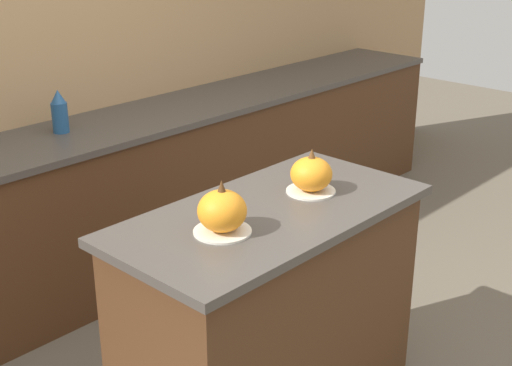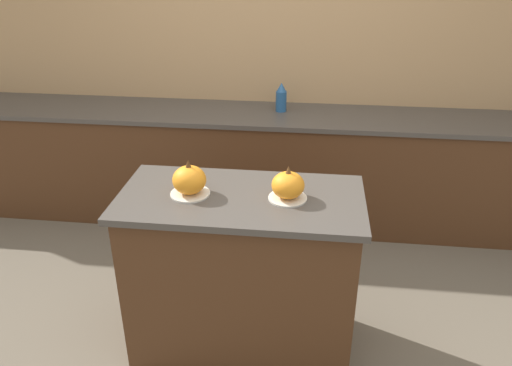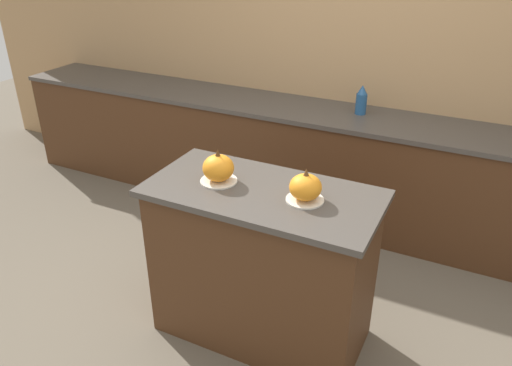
% 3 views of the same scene
% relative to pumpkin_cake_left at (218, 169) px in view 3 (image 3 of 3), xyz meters
% --- Properties ---
extents(ground_plane, '(12.00, 12.00, 0.00)m').
position_rel_pumpkin_cake_left_xyz_m(ground_plane, '(0.25, 0.01, -1.03)').
color(ground_plane, '#665B4C').
extents(wall_back, '(8.00, 0.06, 2.50)m').
position_rel_pumpkin_cake_left_xyz_m(wall_back, '(0.25, 1.78, 0.22)').
color(wall_back, tan).
rests_on(wall_back, ground_plane).
extents(kitchen_island, '(1.23, 0.62, 0.95)m').
position_rel_pumpkin_cake_left_xyz_m(kitchen_island, '(0.25, 0.01, -0.55)').
color(kitchen_island, '#4C2D19').
rests_on(kitchen_island, ground_plane).
extents(back_counter, '(6.00, 0.60, 0.91)m').
position_rel_pumpkin_cake_left_xyz_m(back_counter, '(0.25, 1.45, -0.57)').
color(back_counter, '#4C2D19').
rests_on(back_counter, ground_plane).
extents(pumpkin_cake_left, '(0.20, 0.20, 0.19)m').
position_rel_pumpkin_cake_left_xyz_m(pumpkin_cake_left, '(0.00, 0.00, 0.00)').
color(pumpkin_cake_left, silver).
rests_on(pumpkin_cake_left, kitchen_island).
extents(pumpkin_cake_right, '(0.19, 0.19, 0.18)m').
position_rel_pumpkin_cake_left_xyz_m(pumpkin_cake_right, '(0.49, 0.01, -0.01)').
color(pumpkin_cake_right, silver).
rests_on(pumpkin_cake_right, kitchen_island).
extents(bottle_tall, '(0.08, 0.08, 0.22)m').
position_rel_pumpkin_cake_left_xyz_m(bottle_tall, '(0.34, 1.52, -0.02)').
color(bottle_tall, '#235184').
rests_on(bottle_tall, back_counter).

